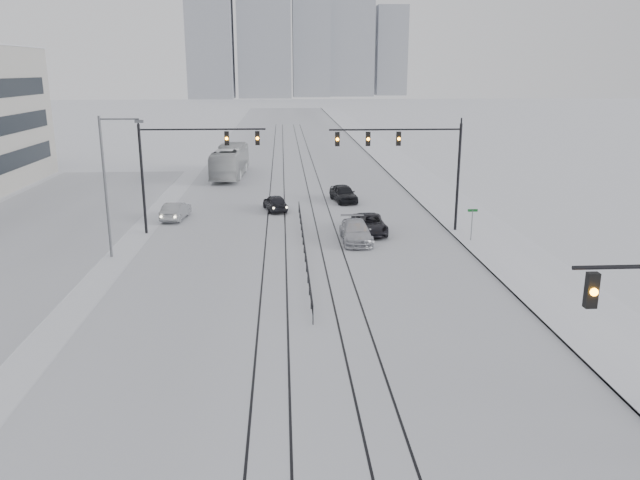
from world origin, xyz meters
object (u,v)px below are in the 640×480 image
at_px(sedan_sb_outer, 176,211).
at_px(sedan_nb_front, 369,224).
at_px(sedan_nb_far, 343,193).
at_px(sedan_nb_right, 356,232).
at_px(sedan_sb_inner, 275,203).
at_px(box_truck, 230,162).

relative_size(sedan_sb_outer, sedan_nb_front, 0.85).
bearing_deg(sedan_sb_outer, sedan_nb_far, -149.39).
bearing_deg(sedan_nb_far, sedan_nb_front, -96.54).
relative_size(sedan_nb_right, sedan_nb_far, 1.11).
relative_size(sedan_sb_inner, box_truck, 0.33).
bearing_deg(sedan_nb_right, sedan_nb_far, 88.15).
relative_size(sedan_nb_front, sedan_nb_far, 1.10).
relative_size(sedan_nb_front, sedan_nb_right, 0.99).
distance_m(sedan_nb_right, sedan_nb_far, 13.78).
xyz_separation_m(sedan_nb_right, box_truck, (-10.95, 28.31, 0.99)).
xyz_separation_m(sedan_nb_front, sedan_nb_far, (-0.80, 11.48, 0.08)).
relative_size(sedan_nb_right, box_truck, 0.41).
xyz_separation_m(sedan_nb_front, box_truck, (-12.22, 26.02, 1.03)).
bearing_deg(sedan_sb_inner, box_truck, -85.50).
xyz_separation_m(sedan_nb_far, box_truck, (-11.42, 14.54, 0.95)).
distance_m(sedan_sb_inner, sedan_nb_right, 11.86).
distance_m(sedan_sb_inner, sedan_nb_far, 7.08).
bearing_deg(sedan_nb_right, sedan_sb_inner, 119.08).
relative_size(sedan_sb_outer, sedan_nb_right, 0.84).
distance_m(sedan_sb_outer, sedan_nb_right, 15.73).
height_order(sedan_sb_inner, sedan_sb_outer, sedan_sb_outer).
xyz_separation_m(sedan_sb_outer, box_truck, (2.80, 20.67, 1.03)).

